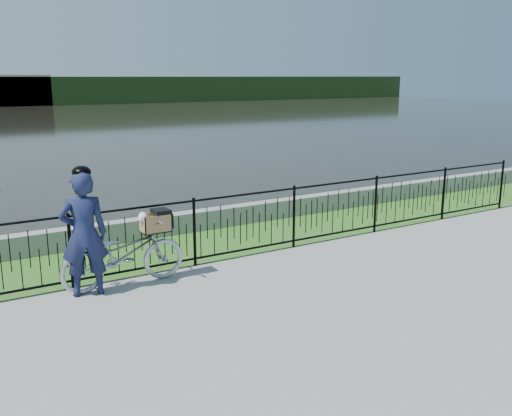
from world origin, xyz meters
TOP-DOWN VIEW (x-y plane):
  - ground at (0.00, 0.00)m, footprint 120.00×120.00m
  - grass_strip at (0.00, 2.60)m, footprint 60.00×2.00m
  - quay_wall at (0.00, 3.60)m, footprint 60.00×0.30m
  - fence at (0.00, 1.60)m, footprint 14.00×0.06m
  - far_building_right at (6.00, 58.50)m, footprint 6.00×3.00m
  - bicycle_rig at (-2.29, 1.32)m, footprint 1.88×0.66m
  - cyclist at (-2.88, 1.25)m, footprint 0.72×0.54m

SIDE VIEW (x-z plane):
  - ground at x=0.00m, z-range 0.00..0.00m
  - grass_strip at x=0.00m, z-range 0.00..0.01m
  - quay_wall at x=0.00m, z-range 0.00..0.40m
  - bicycle_rig at x=-2.29m, z-range -0.05..1.06m
  - fence at x=0.00m, z-range 0.00..1.15m
  - cyclist at x=-2.88m, z-range -0.01..1.86m
  - far_building_right at x=6.00m, z-range 0.00..3.20m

